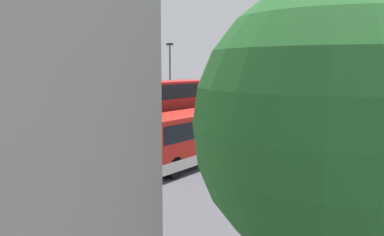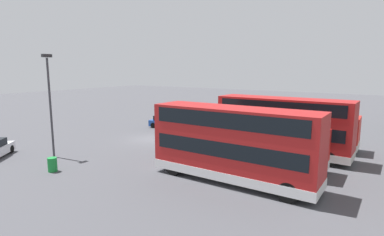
{
  "view_description": "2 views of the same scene",
  "coord_description": "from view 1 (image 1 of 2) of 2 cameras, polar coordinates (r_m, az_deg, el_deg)",
  "views": [
    {
      "loc": [
        -19.7,
        31.41,
        5.55
      ],
      "look_at": [
        2.26,
        2.61,
        1.01
      ],
      "focal_mm": 39.17,
      "sensor_mm": 36.0,
      "label": 1
    },
    {
      "loc": [
        21.81,
        19.78,
        6.83
      ],
      "look_at": [
        -2.92,
        2.87,
        1.98
      ],
      "focal_mm": 28.69,
      "sensor_mm": 36.0,
      "label": 2
    }
  ],
  "objects": [
    {
      "name": "lamp_post_tall",
      "position": [
        44.05,
        -3.01,
        5.92
      ],
      "size": [
        0.7,
        0.3,
        7.88
      ],
      "color": "#38383D",
      "rests_on": "ground"
    },
    {
      "name": "bus_double_decker_second",
      "position": [
        26.38,
        -5.64,
        0.35
      ],
      "size": [
        2.65,
        10.35,
        4.55
      ],
      "color": "#A51919",
      "rests_on": "ground"
    },
    {
      "name": "car_hatchback_silver",
      "position": [
        48.99,
        -3.01,
        1.45
      ],
      "size": [
        4.45,
        4.13,
        1.43
      ],
      "color": "silver",
      "rests_on": "ground"
    },
    {
      "name": "bus_double_decker_fourth",
      "position": [
        32.23,
        -14.77,
        1.38
      ],
      "size": [
        2.66,
        10.28,
        4.55
      ],
      "color": "#A51919",
      "rests_on": "ground"
    },
    {
      "name": "bus_single_deck_third",
      "position": [
        29.9,
        -9.61,
        -0.52
      ],
      "size": [
        2.83,
        10.31,
        2.95
      ],
      "color": "#B71411",
      "rests_on": "ground"
    },
    {
      "name": "bus_single_deck_near_end",
      "position": [
        24.89,
        1.95,
        -1.94
      ],
      "size": [
        2.99,
        12.01,
        2.95
      ],
      "color": "red",
      "rests_on": "ground"
    },
    {
      "name": "car_small_green",
      "position": [
        37.05,
        14.43,
        -0.61
      ],
      "size": [
        2.5,
        4.21,
        1.43
      ],
      "color": "#1E479E",
      "rests_on": "ground"
    },
    {
      "name": "waste_bin_yellow",
      "position": [
        43.41,
        -7.65,
        0.36
      ],
      "size": [
        0.6,
        0.6,
        0.95
      ],
      "primitive_type": "cylinder",
      "color": "#197F33",
      "rests_on": "ground"
    },
    {
      "name": "tree_midleft",
      "position": [
        6.33,
        19.27,
        -1.04
      ],
      "size": [
        4.19,
        4.19,
        6.81
      ],
      "color": "#4C3823",
      "rests_on": "ground"
    },
    {
      "name": "ground_plane",
      "position": [
        37.49,
        5.18,
        -1.41
      ],
      "size": [
        140.0,
        140.0,
        0.0
      ],
      "primitive_type": "plane",
      "color": "#47474C"
    }
  ]
}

